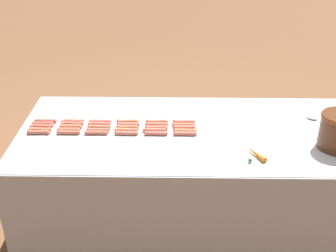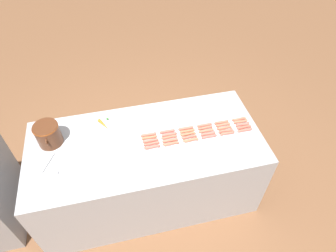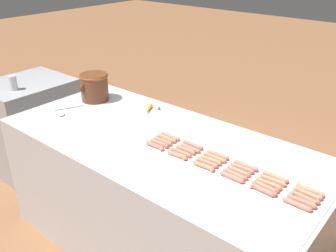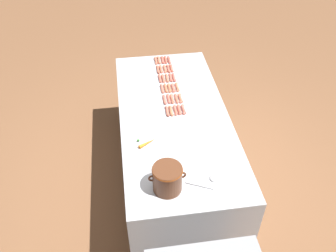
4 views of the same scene
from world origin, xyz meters
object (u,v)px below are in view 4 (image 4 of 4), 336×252
object	(u,v)px
hot_dog_20	(163,78)
hot_dog_6	(166,60)
hot_dog_18	(159,60)
carrot	(147,143)
hot_dog_8	(171,78)
hot_dog_15	(169,88)
hot_dog_25	(158,69)
hot_dog_29	(167,111)
hot_dog_14	(167,78)
hot_dog_0	(169,60)
hot_dog_11	(179,110)
serving_spoon	(209,180)
hot_dog_3	(177,87)
hot_dog_19	(161,69)
hot_dog_26	(160,78)
hot_dog_4	(180,98)
hot_dog_27	(162,89)
hot_dog_23	(171,111)
hot_dog_2	(174,77)
hot_dog_10	(176,98)
hot_dog_17	(175,110)
hot_dog_1	(171,68)
hot_dog_9	(173,88)
hot_dog_13	(165,69)
hot_dog_12	(163,60)
hot_dog_22	(169,99)
hot_dog_16	(172,99)
hot_dog_28	(165,100)
bean_pot	(167,178)
hot_dog_24	(156,61)
hot_dog_5	(183,109)

from	to	relation	value
hot_dog_20	hot_dog_6	bearing A→B (deg)	-101.88
hot_dog_18	carrot	xyz separation A→B (m)	(0.26, 1.31, 0.00)
hot_dog_8	hot_dog_15	bearing A→B (deg)	77.43
hot_dog_25	hot_dog_29	distance (m)	0.73
hot_dog_14	hot_dog_0	bearing A→B (deg)	-101.72
hot_dog_11	serving_spoon	distance (m)	0.88
hot_dog_3	hot_dog_29	distance (m)	0.40
hot_dog_18	hot_dog_29	xyz separation A→B (m)	(0.04, 0.91, 0.00)
hot_dog_19	hot_dog_26	distance (m)	0.18
hot_dog_4	hot_dog_27	bearing A→B (deg)	-49.93
hot_dog_11	hot_dog_23	distance (m)	0.08
hot_dog_2	hot_dog_8	bearing A→B (deg)	-0.05
hot_dog_10	hot_dog_17	bearing A→B (deg)	77.87
hot_dog_23	hot_dog_27	xyz separation A→B (m)	(0.04, -0.36, 0.00)
hot_dog_26	hot_dog_25	bearing A→B (deg)	-90.27
carrot	hot_dog_2	bearing A→B (deg)	-111.81
hot_dog_1	hot_dog_9	bearing A→B (deg)	84.13
hot_dog_13	hot_dog_17	xyz separation A→B (m)	(0.00, 0.72, 0.00)
hot_dog_3	carrot	bearing A→B (deg)	63.47
hot_dog_4	hot_dog_12	bearing A→B (deg)	-84.03
hot_dog_20	hot_dog_22	bearing A→B (deg)	90.78
hot_dog_6	hot_dog_29	distance (m)	0.92
hot_dog_8	hot_dog_18	xyz separation A→B (m)	(0.08, -0.36, 0.00)
hot_dog_6	hot_dog_4	bearing A→B (deg)	93.22
hot_dog_11	hot_dog_19	size ratio (longest dim) A/B	1.00
hot_dog_6	hot_dog_26	world-z (taller)	same
hot_dog_0	hot_dog_4	size ratio (longest dim) A/B	1.00
hot_dog_6	hot_dog_12	world-z (taller)	same
hot_dog_19	hot_dog_29	xyz separation A→B (m)	(0.04, 0.73, 0.00)
hot_dog_11	hot_dog_16	bearing A→B (deg)	-77.01
hot_dog_6	hot_dog_11	bearing A→B (deg)	90.06
hot_dog_19	carrot	xyz separation A→B (m)	(0.27, 1.13, 0.00)
hot_dog_12	hot_dog_20	xyz separation A→B (m)	(0.04, 0.37, 0.00)
hot_dog_11	carrot	distance (m)	0.53
hot_dog_17	hot_dog_28	bearing A→B (deg)	-66.03
carrot	bean_pot	bearing A→B (deg)	101.99
hot_dog_8	hot_dog_27	size ratio (longest dim) A/B	1.00
hot_dog_3	hot_dog_8	size ratio (longest dim) A/B	1.00
hot_dog_28	hot_dog_16	bearing A→B (deg)	-178.83
hot_dog_2	hot_dog_3	bearing A→B (deg)	91.24
hot_dog_4	hot_dog_17	bearing A→B (deg)	66.54
hot_dog_20	hot_dog_15	bearing A→B (deg)	102.08
hot_dog_0	hot_dog_15	size ratio (longest dim) A/B	1.00
hot_dog_4	hot_dog_24	bearing A→B (deg)	-78.17
hot_dog_5	hot_dog_18	xyz separation A→B (m)	(0.12, -0.91, 0.00)
hot_dog_4	hot_dog_14	size ratio (longest dim) A/B	1.00
hot_dog_26	hot_dog_27	bearing A→B (deg)	89.55
hot_dog_8	hot_dog_19	world-z (taller)	same
hot_dog_27	carrot	xyz separation A→B (m)	(0.23, 0.76, 0.00)
hot_dog_2	hot_dog_22	size ratio (longest dim) A/B	1.00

